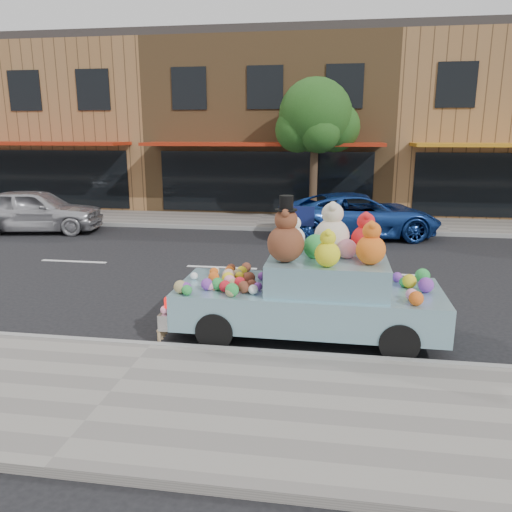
% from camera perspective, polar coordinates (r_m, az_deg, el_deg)
% --- Properties ---
extents(ground, '(120.00, 120.00, 0.00)m').
position_cam_1_polar(ground, '(12.64, -3.95, -1.33)').
color(ground, black).
rests_on(ground, ground).
extents(near_sidewalk, '(60.00, 3.00, 0.12)m').
position_cam_1_polar(near_sidewalk, '(6.85, -16.30, -15.06)').
color(near_sidewalk, gray).
rests_on(near_sidewalk, ground).
extents(far_sidewalk, '(60.00, 3.00, 0.12)m').
position_cam_1_polar(far_sidewalk, '(18.87, 0.36, 3.98)').
color(far_sidewalk, gray).
rests_on(far_sidewalk, ground).
extents(near_kerb, '(60.00, 0.12, 0.13)m').
position_cam_1_polar(near_kerb, '(8.08, -11.81, -10.11)').
color(near_kerb, gray).
rests_on(near_kerb, ground).
extents(far_kerb, '(60.00, 0.12, 0.13)m').
position_cam_1_polar(far_kerb, '(17.41, -0.36, 3.15)').
color(far_kerb, gray).
rests_on(far_kerb, ground).
extents(storefront_left, '(10.00, 9.80, 7.30)m').
position_cam_1_polar(storefront_left, '(27.04, -19.89, 13.81)').
color(storefront_left, olive).
rests_on(storefront_left, ground).
extents(storefront_mid, '(10.00, 9.80, 7.30)m').
position_cam_1_polar(storefront_mid, '(24.02, 2.34, 14.68)').
color(storefront_mid, brown).
rests_on(storefront_mid, ground).
extents(storefront_right, '(10.00, 9.80, 7.30)m').
position_cam_1_polar(storefront_right, '(24.95, 26.49, 13.26)').
color(storefront_right, olive).
rests_on(storefront_right, ground).
extents(street_tree, '(3.00, 2.70, 5.22)m').
position_cam_1_polar(street_tree, '(18.45, 6.86, 14.99)').
color(street_tree, '#38281C').
rests_on(street_tree, ground).
extents(car_silver, '(4.63, 2.52, 1.50)m').
position_cam_1_polar(car_silver, '(18.62, -23.89, 4.79)').
color(car_silver, '#BBBAC0').
rests_on(car_silver, ground).
extents(car_blue, '(5.53, 3.40, 1.43)m').
position_cam_1_polar(car_blue, '(16.51, 11.65, 4.57)').
color(car_blue, '#1B4298').
rests_on(car_blue, ground).
extents(art_car, '(4.50, 1.80, 2.39)m').
position_cam_1_polar(art_car, '(8.29, 6.23, -3.76)').
color(art_car, black).
rests_on(art_car, ground).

